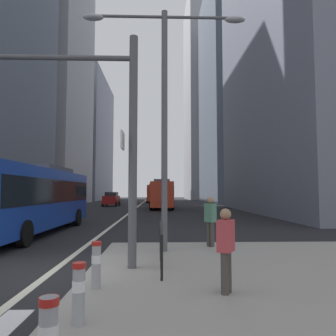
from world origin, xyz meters
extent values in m
plane|color=black|center=(0.00, 20.00, 0.00)|extent=(160.00, 160.00, 0.00)
cube|color=gray|center=(5.50, -1.00, 0.07)|extent=(9.00, 10.00, 0.15)
cube|color=beige|center=(0.00, 30.00, 0.01)|extent=(0.20, 80.00, 0.01)
cube|color=#9E9EA3|center=(-16.00, 44.55, 22.61)|extent=(12.30, 18.30, 45.22)
cube|color=slate|center=(-16.00, 69.90, 14.64)|extent=(11.99, 25.41, 29.28)
cube|color=slate|center=(17.00, 49.66, 20.12)|extent=(10.93, 20.98, 40.23)
cube|color=#9E9EA3|center=(17.00, 74.64, 26.51)|extent=(13.53, 20.93, 53.02)
cube|color=#14389E|center=(-3.39, 7.73, 1.73)|extent=(2.62, 11.69, 2.75)
cube|color=black|center=(-3.39, 7.73, 2.07)|extent=(2.66, 11.46, 1.10)
cube|color=#4C4C51|center=(-3.37, 9.48, 3.25)|extent=(1.79, 4.22, 0.30)
cylinder|color=black|center=(-2.23, 3.98, 0.50)|extent=(0.31, 1.00, 1.00)
cylinder|color=black|center=(-2.15, 11.45, 0.50)|extent=(0.31, 1.00, 1.00)
cylinder|color=black|center=(-4.55, 11.47, 0.50)|extent=(0.31, 1.00, 1.00)
cube|color=red|center=(3.11, 30.55, 1.73)|extent=(2.56, 10.58, 2.75)
cube|color=black|center=(3.11, 30.55, 2.07)|extent=(2.60, 10.36, 1.10)
cube|color=#4C4C51|center=(3.12, 28.97, 3.25)|extent=(1.77, 3.81, 0.30)
cylinder|color=black|center=(1.89, 33.93, 0.50)|extent=(0.31, 1.00, 1.00)
cylinder|color=black|center=(4.29, 33.94, 0.50)|extent=(0.31, 1.00, 1.00)
cylinder|color=black|center=(1.93, 27.17, 0.50)|extent=(0.31, 1.00, 1.00)
cylinder|color=black|center=(4.33, 27.18, 0.50)|extent=(0.31, 1.00, 1.00)
cube|color=red|center=(2.02, 51.23, 1.73)|extent=(2.69, 11.33, 2.75)
cube|color=black|center=(2.02, 51.23, 2.07)|extent=(2.73, 11.11, 1.10)
cube|color=#4C4C51|center=(2.05, 49.53, 3.25)|extent=(1.82, 4.09, 0.30)
cylinder|color=black|center=(0.76, 54.82, 0.50)|extent=(0.32, 1.00, 1.00)
cylinder|color=black|center=(3.16, 54.86, 0.50)|extent=(0.32, 1.00, 1.00)
cylinder|color=black|center=(0.88, 47.60, 0.50)|extent=(0.32, 1.00, 1.00)
cylinder|color=black|center=(3.28, 47.64, 0.50)|extent=(0.32, 1.00, 1.00)
cube|color=maroon|center=(-3.72, 36.52, 0.87)|extent=(1.90, 4.08, 1.10)
cube|color=black|center=(-3.71, 36.67, 1.68)|extent=(1.56, 2.22, 0.52)
cylinder|color=black|center=(-2.85, 35.13, 0.32)|extent=(0.24, 0.65, 0.64)
cylinder|color=black|center=(-4.67, 35.18, 0.32)|extent=(0.24, 0.65, 0.64)
cylinder|color=black|center=(-2.77, 37.86, 0.32)|extent=(0.24, 0.65, 0.64)
cylinder|color=black|center=(-4.58, 37.92, 0.32)|extent=(0.24, 0.65, 0.64)
cube|color=silver|center=(4.08, 39.98, 0.87)|extent=(1.85, 4.33, 1.10)
cube|color=black|center=(4.08, 39.83, 1.68)|extent=(1.53, 2.35, 0.52)
cylinder|color=black|center=(3.20, 41.46, 0.32)|extent=(0.23, 0.64, 0.64)
cylinder|color=black|center=(5.02, 41.43, 0.32)|extent=(0.23, 0.64, 0.64)
cylinder|color=black|center=(3.15, 38.53, 0.32)|extent=(0.23, 0.64, 0.64)
cylinder|color=black|center=(4.97, 38.51, 0.32)|extent=(0.23, 0.64, 0.64)
cylinder|color=#515156|center=(2.07, 0.01, 3.15)|extent=(0.22, 0.22, 6.00)
cylinder|color=#515156|center=(-0.60, 0.01, 5.55)|extent=(5.33, 0.14, 0.14)
cube|color=white|center=(1.82, -0.17, 3.35)|extent=(0.04, 0.60, 0.44)
cylinder|color=#56565B|center=(2.92, 2.24, 4.15)|extent=(0.20, 0.20, 8.00)
cylinder|color=#56565B|center=(1.72, 2.24, 7.95)|extent=(2.40, 0.10, 0.10)
ellipsoid|color=#B2B2B7|center=(0.52, 2.24, 7.90)|extent=(0.70, 0.32, 0.20)
cylinder|color=#56565B|center=(4.12, 2.24, 7.95)|extent=(2.40, 0.10, 0.10)
ellipsoid|color=#B2B2B7|center=(5.32, 2.24, 7.90)|extent=(0.70, 0.32, 0.20)
cylinder|color=white|center=(1.66, -5.00, 0.71)|extent=(0.19, 0.19, 0.16)
cylinder|color=#B21E19|center=(1.66, -5.00, 1.01)|extent=(0.20, 0.20, 0.08)
cylinder|color=#99999E|center=(1.57, -3.42, 0.59)|extent=(0.18, 0.18, 0.88)
cylinder|color=white|center=(1.57, -3.42, 0.70)|extent=(0.19, 0.19, 0.16)
cylinder|color=#B21E19|center=(1.57, -3.42, 0.99)|extent=(0.20, 0.20, 0.08)
cylinder|color=#99999E|center=(1.49, -1.67, 0.61)|extent=(0.18, 0.18, 0.92)
cylinder|color=white|center=(1.49, -1.67, 0.72)|extent=(0.19, 0.19, 0.16)
cylinder|color=#B21E19|center=(1.49, -1.67, 1.03)|extent=(0.20, 0.20, 0.08)
cylinder|color=black|center=(2.80, -1.17, 0.62)|extent=(0.06, 0.06, 0.95)
cylinder|color=black|center=(2.80, -0.13, 0.62)|extent=(0.06, 0.06, 0.95)
cylinder|color=black|center=(2.80, 0.91, 0.62)|extent=(0.06, 0.06, 0.95)
cylinder|color=black|center=(2.80, 1.95, 0.62)|extent=(0.06, 0.06, 0.95)
cylinder|color=black|center=(2.80, 0.39, 1.10)|extent=(0.06, 3.12, 0.06)
cylinder|color=#423D38|center=(4.50, 3.12, 0.57)|extent=(0.15, 0.15, 0.84)
cylinder|color=#423D38|center=(4.60, 2.99, 0.57)|extent=(0.15, 0.15, 0.84)
cube|color=#4C7F66|center=(4.55, 3.06, 1.32)|extent=(0.42, 0.45, 0.65)
sphere|color=#9E7556|center=(4.55, 3.06, 1.76)|extent=(0.23, 0.23, 0.23)
cylinder|color=#423D38|center=(4.05, -2.00, 0.54)|extent=(0.15, 0.15, 0.78)
cylinder|color=#423D38|center=(3.97, -2.13, 0.54)|extent=(0.15, 0.15, 0.78)
cube|color=#B73D42|center=(4.01, -2.06, 1.23)|extent=(0.40, 0.45, 0.60)
sphere|color=#9E7556|center=(4.01, -2.06, 1.63)|extent=(0.21, 0.21, 0.21)
camera|label=1|loc=(2.71, -8.23, 2.07)|focal=34.39mm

